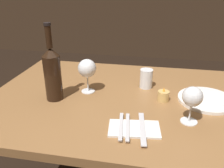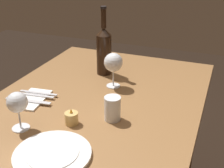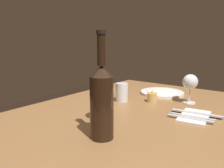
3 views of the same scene
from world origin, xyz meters
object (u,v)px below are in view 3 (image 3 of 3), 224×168
water_tumbler (122,93)px  votive_candle (152,98)px  wine_bottle (102,100)px  wine_glass_left (190,83)px  fork_inner (192,116)px  wine_glass_right (103,92)px  fork_outer (190,118)px  table_knife (197,113)px  dinner_plate (162,93)px  folded_napkin (194,116)px

water_tumbler → votive_candle: 0.16m
wine_bottle → water_tumbler: wine_bottle is taller
wine_glass_left → fork_inner: size_ratio=0.83×
wine_bottle → water_tumbler: 0.47m
wine_glass_left → wine_glass_right: size_ratio=0.90×
wine_bottle → fork_outer: size_ratio=1.94×
table_knife → wine_bottle: bearing=156.7°
wine_glass_right → fork_inner: bearing=-50.3°
water_tumbler → fork_outer: 0.40m
dinner_plate → votive_candle: bearing=-170.1°
wine_glass_right → votive_candle: (0.37, -0.03, -0.10)m
dinner_plate → table_knife: (-0.27, -0.29, 0.00)m
folded_napkin → fork_outer: 0.05m
water_tumbler → fork_outer: (-0.07, -0.39, -0.03)m
votive_candle → table_knife: bearing=-106.8°
wine_glass_right → dinner_plate: wine_glass_right is taller
fork_outer → table_knife: bearing=0.0°
fork_outer → table_knife: (0.08, 0.00, 0.00)m
water_tumbler → table_knife: water_tumbler is taller
votive_candle → fork_inner: bearing=-117.4°
fork_inner → wine_bottle: bearing=153.7°
fork_outer → dinner_plate: bearing=39.2°
votive_candle → fork_inner: 0.29m
wine_bottle → dinner_plate: 0.71m
fork_outer → water_tumbler: bearing=79.8°
dinner_plate → folded_napkin: (-0.30, -0.29, -0.00)m
wine_bottle → water_tumbler: size_ratio=3.60×
water_tumbler → votive_candle: water_tumbler is taller
fork_inner → votive_candle: bearing=62.6°
votive_candle → fork_outer: votive_candle is taller
votive_candle → fork_outer: bearing=-121.7°
folded_napkin → table_knife: size_ratio=0.96×
wine_glass_right → dinner_plate: 0.57m
folded_napkin → fork_inner: fork_inner is taller
fork_outer → wine_glass_left: bearing=19.9°
fork_outer → votive_candle: bearing=58.3°
votive_candle → dinner_plate: votive_candle is taller
wine_glass_left → water_tumbler: bearing=122.1°
dinner_plate → table_knife: size_ratio=1.22×
wine_glass_right → votive_candle: size_ratio=2.51×
votive_candle → table_knife: 0.27m
votive_candle → folded_napkin: 0.28m
water_tumbler → folded_napkin: (-0.02, -0.39, -0.04)m
folded_napkin → fork_outer: fork_outer is taller
fork_inner → table_knife: size_ratio=0.86×
dinner_plate → wine_bottle: bearing=-171.2°
folded_napkin → water_tumbler: bearing=87.1°
wine_glass_left → fork_inner: bearing=-158.2°
votive_candle → fork_outer: size_ratio=0.37×
water_tumbler → folded_napkin: water_tumbler is taller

